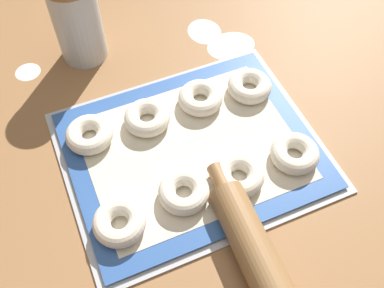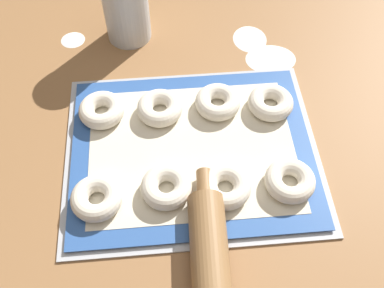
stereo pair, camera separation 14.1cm
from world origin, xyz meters
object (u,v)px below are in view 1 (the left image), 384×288
at_px(bagel_back_far_right, 249,86).
at_px(bagel_back_far_left, 89,135).
at_px(baking_tray, 192,151).
at_px(bagel_back_mid_left, 147,118).
at_px(bagel_front_far_left, 119,223).
at_px(bagel_front_mid_right, 239,175).
at_px(bagel_back_mid_right, 200,98).
at_px(bagel_front_far_right, 295,153).
at_px(bagel_front_mid_left, 184,192).
at_px(flour_canister, 77,19).

bearing_deg(bagel_back_far_right, bagel_back_far_left, 178.32).
relative_size(baking_tray, bagel_back_mid_left, 5.32).
height_order(bagel_front_far_left, bagel_back_mid_left, same).
height_order(bagel_back_mid_left, bagel_back_far_right, same).
distance_m(bagel_front_mid_right, bagel_back_mid_right, 0.18).
distance_m(baking_tray, bagel_front_mid_right, 0.10).
relative_size(bagel_front_far_right, bagel_back_far_left, 1.00).
xyz_separation_m(baking_tray, bagel_back_far_left, (-0.16, 0.09, 0.02)).
distance_m(bagel_front_far_left, bagel_front_mid_right, 0.21).
height_order(bagel_front_far_right, bagel_back_mid_right, same).
relative_size(bagel_front_far_left, bagel_front_mid_left, 1.00).
relative_size(bagel_front_far_right, bagel_back_far_right, 1.00).
bearing_deg(bagel_back_mid_right, bagel_front_far_left, -140.04).
xyz_separation_m(bagel_front_mid_right, bagel_back_far_right, (0.11, 0.17, 0.00)).
bearing_deg(bagel_front_far_left, bagel_front_mid_right, 0.87).
height_order(bagel_front_mid_right, flour_canister, flour_canister).
relative_size(bagel_front_far_right, bagel_back_mid_left, 1.00).
bearing_deg(flour_canister, bagel_front_far_left, -97.55).
bearing_deg(bagel_front_mid_right, bagel_front_mid_left, 175.58).
bearing_deg(bagel_front_far_right, bagel_front_mid_right, -179.14).
height_order(bagel_front_far_left, bagel_front_mid_left, same).
xyz_separation_m(bagel_front_far_left, bagel_front_far_right, (0.32, 0.00, 0.00)).
relative_size(bagel_back_mid_left, bagel_back_mid_right, 1.00).
bearing_deg(bagel_front_far_left, bagel_back_mid_left, 58.26).
height_order(bagel_back_mid_right, bagel_back_far_right, same).
height_order(bagel_front_far_left, bagel_back_mid_right, same).
height_order(bagel_back_far_left, bagel_back_far_right, same).
bearing_deg(bagel_front_far_right, bagel_back_mid_right, 119.04).
height_order(baking_tray, bagel_front_far_right, bagel_front_far_right).
relative_size(bagel_front_mid_right, flour_canister, 0.46).
height_order(baking_tray, bagel_back_mid_right, bagel_back_mid_right).
xyz_separation_m(bagel_front_far_left, bagel_front_mid_right, (0.21, 0.00, 0.00)).
height_order(bagel_front_mid_left, bagel_back_far_left, same).
distance_m(baking_tray, bagel_front_mid_left, 0.10).
xyz_separation_m(bagel_front_mid_left, bagel_back_far_right, (0.21, 0.16, 0.00)).
height_order(baking_tray, flour_canister, flour_canister).
xyz_separation_m(baking_tray, bagel_front_far_right, (0.16, -0.09, 0.02)).
xyz_separation_m(bagel_front_mid_left, flour_canister, (-0.06, 0.40, 0.07)).
xyz_separation_m(bagel_back_mid_right, flour_canister, (-0.17, 0.23, 0.07)).
distance_m(bagel_front_far_right, bagel_back_mid_right, 0.21).
height_order(bagel_front_far_right, bagel_back_far_left, same).
xyz_separation_m(bagel_front_mid_left, bagel_front_mid_right, (0.10, -0.01, 0.00)).
bearing_deg(bagel_back_far_right, baking_tray, -152.39).
bearing_deg(bagel_front_mid_right, bagel_back_mid_right, 87.30).
bearing_deg(bagel_front_far_left, bagel_back_far_right, 28.65).
bearing_deg(baking_tray, flour_canister, 108.85).
distance_m(bagel_front_far_left, flour_canister, 0.42).
height_order(baking_tray, bagel_back_mid_left, bagel_back_mid_left).
bearing_deg(bagel_back_far_left, bagel_front_far_right, -29.46).
bearing_deg(bagel_back_mid_left, bagel_back_far_left, 177.65).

